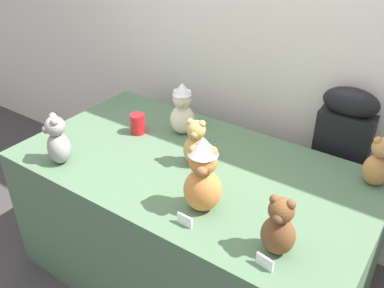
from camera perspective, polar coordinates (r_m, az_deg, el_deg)
wall_back at (r=2.39m, az=10.40°, el=16.42°), size 7.00×0.08×2.60m
display_table at (r=2.26m, az=0.00°, el=-10.78°), size 1.75×0.95×0.75m
instrument_case at (r=2.44m, az=18.90°, el=-4.29°), size 0.28×0.13×1.07m
teddy_bear_caramel at (r=2.02m, az=24.11°, el=-2.37°), size 0.16×0.16×0.24m
teddy_bear_chestnut at (r=1.54m, az=11.77°, el=-11.09°), size 0.14×0.12×0.25m
teddy_bear_ash at (r=2.10m, az=-17.87°, el=0.41°), size 0.17×0.16×0.25m
teddy_bear_cream at (r=2.24m, az=-1.33°, el=4.75°), size 0.17×0.16×0.30m
teddy_bear_ginger at (r=1.67m, az=1.47°, el=-4.34°), size 0.20×0.19×0.35m
teddy_bear_honey at (r=1.99m, az=0.55°, el=0.02°), size 0.15×0.14×0.24m
party_cup_red at (r=2.30m, az=-7.45°, el=2.73°), size 0.08×0.08×0.11m
name_card_front_left at (r=1.68m, az=-1.00°, el=-10.37°), size 0.07×0.01×0.05m
name_card_front_middle at (r=1.54m, az=9.89°, el=-15.59°), size 0.07×0.02×0.05m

